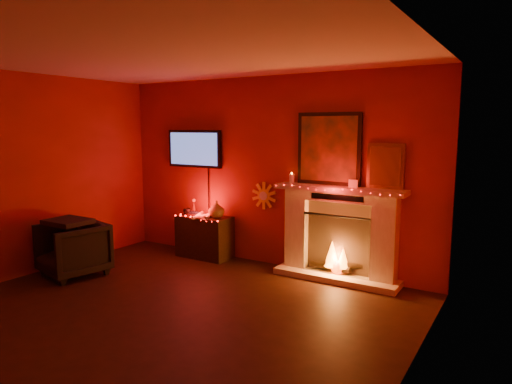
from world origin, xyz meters
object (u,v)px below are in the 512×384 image
fireplace (339,225)px  tv (195,149)px  console_table (205,234)px  armchair (73,249)px  sunburst_clock (264,196)px

fireplace → tv: bearing=178.5°
fireplace → console_table: size_ratio=2.44×
tv → armchair: tv is taller
fireplace → sunburst_clock: size_ratio=5.45×
console_table → fireplace: bearing=3.5°
sunburst_clock → console_table: bearing=-166.5°
fireplace → tv: size_ratio=1.76×
fireplace → armchair: size_ratio=2.76×
fireplace → armchair: (-3.09, -1.75, -0.37)m
console_table → armchair: bearing=-121.2°
tv → console_table: 1.34m
sunburst_clock → armchair: (-1.90, -1.84, -0.64)m
fireplace → sunburst_clock: 1.23m
console_table → armchair: size_ratio=1.13×
tv → armchair: size_ratio=1.57×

